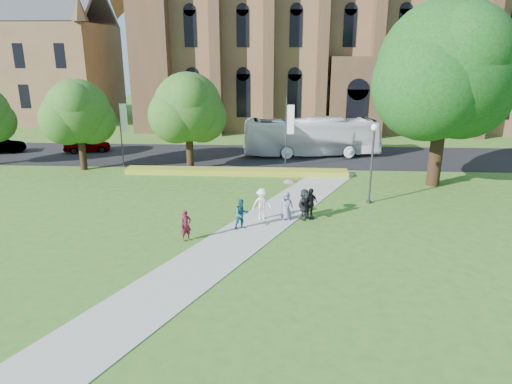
# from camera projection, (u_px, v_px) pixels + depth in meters

# --- Properties ---
(ground) EXTENTS (160.00, 160.00, 0.00)m
(ground) POSITION_uv_depth(u_px,v_px,m) (249.00, 239.00, 24.41)
(ground) COLOR #36661E
(ground) RESTS_ON ground
(road) EXTENTS (160.00, 10.00, 0.02)m
(road) POSITION_uv_depth(u_px,v_px,m) (264.00, 156.00, 43.47)
(road) COLOR black
(road) RESTS_ON ground
(footpath) EXTENTS (15.58, 28.54, 0.04)m
(footpath) POSITION_uv_depth(u_px,v_px,m) (250.00, 231.00, 25.36)
(footpath) COLOR #B2B2A8
(footpath) RESTS_ON ground
(flower_hedge) EXTENTS (18.00, 1.40, 0.45)m
(flower_hedge) POSITION_uv_depth(u_px,v_px,m) (236.00, 172.00, 37.04)
(flower_hedge) COLOR gold
(flower_hedge) RESTS_ON ground
(cathedral) EXTENTS (52.60, 18.25, 28.00)m
(cathedral) POSITION_uv_depth(u_px,v_px,m) (350.00, 23.00, 57.84)
(cathedral) COLOR brown
(cathedral) RESTS_ON ground
(building_west) EXTENTS (22.00, 14.00, 18.30)m
(building_west) POSITION_uv_depth(u_px,v_px,m) (28.00, 54.00, 63.61)
(building_west) COLOR brown
(building_west) RESTS_ON ground
(streetlamp) EXTENTS (0.44, 0.44, 5.24)m
(streetlamp) POSITION_uv_depth(u_px,v_px,m) (372.00, 154.00, 29.20)
(streetlamp) COLOR #38383D
(streetlamp) RESTS_ON ground
(large_tree) EXTENTS (9.60, 9.60, 13.20)m
(large_tree) POSITION_uv_depth(u_px,v_px,m) (446.00, 70.00, 31.67)
(large_tree) COLOR #332114
(large_tree) RESTS_ON ground
(street_tree_0) EXTENTS (5.20, 5.20, 7.50)m
(street_tree_0) POSITION_uv_depth(u_px,v_px,m) (78.00, 112.00, 37.15)
(street_tree_0) COLOR #332114
(street_tree_0) RESTS_ON ground
(street_tree_1) EXTENTS (5.60, 5.60, 8.05)m
(street_tree_1) POSITION_uv_depth(u_px,v_px,m) (188.00, 107.00, 37.01)
(street_tree_1) COLOR #332114
(street_tree_1) RESTS_ON ground
(banner_pole_0) EXTENTS (0.70, 0.10, 6.00)m
(banner_pole_0) POSITION_uv_depth(u_px,v_px,m) (287.00, 129.00, 37.77)
(banner_pole_0) COLOR #38383D
(banner_pole_0) RESTS_ON ground
(banner_pole_1) EXTENTS (0.70, 0.10, 6.00)m
(banner_pole_1) POSITION_uv_depth(u_px,v_px,m) (122.00, 128.00, 38.56)
(banner_pole_1) COLOR #38383D
(banner_pole_1) RESTS_ON ground
(tour_coach) EXTENTS (13.12, 4.61, 3.58)m
(tour_coach) POSITION_uv_depth(u_px,v_px,m) (311.00, 137.00, 43.25)
(tour_coach) COLOR white
(tour_coach) RESTS_ON road
(car_0) EXTENTS (4.70, 2.95, 1.49)m
(car_0) POSITION_uv_depth(u_px,v_px,m) (87.00, 144.00, 45.02)
(car_0) COLOR gray
(car_0) RESTS_ON road
(pedestrian_0) EXTENTS (0.72, 0.67, 1.65)m
(pedestrian_0) POSITION_uv_depth(u_px,v_px,m) (186.00, 225.00, 23.94)
(pedestrian_0) COLOR maroon
(pedestrian_0) RESTS_ON footpath
(pedestrian_1) EXTENTS (1.06, 0.98, 1.75)m
(pedestrian_1) POSITION_uv_depth(u_px,v_px,m) (242.00, 214.00, 25.43)
(pedestrian_1) COLOR #16536E
(pedestrian_1) RESTS_ON footpath
(pedestrian_2) EXTENTS (1.39, 1.04, 1.90)m
(pedestrian_2) POSITION_uv_depth(u_px,v_px,m) (262.00, 204.00, 26.85)
(pedestrian_2) COLOR white
(pedestrian_2) RESTS_ON footpath
(pedestrian_3) EXTENTS (1.15, 1.04, 1.88)m
(pedestrian_3) POSITION_uv_depth(u_px,v_px,m) (310.00, 204.00, 26.99)
(pedestrian_3) COLOR black
(pedestrian_3) RESTS_ON footpath
(pedestrian_4) EXTENTS (0.85, 0.58, 1.68)m
(pedestrian_4) POSITION_uv_depth(u_px,v_px,m) (286.00, 206.00, 26.88)
(pedestrian_4) COLOR slate
(pedestrian_4) RESTS_ON footpath
(pedestrian_5) EXTENTS (1.38, 1.75, 1.85)m
(pedestrian_5) POSITION_uv_depth(u_px,v_px,m) (304.00, 204.00, 26.96)
(pedestrian_5) COLOR #292B31
(pedestrian_5) RESTS_ON footpath
(parasol) EXTENTS (0.88, 0.88, 0.69)m
(parasol) POSITION_uv_depth(u_px,v_px,m) (290.00, 186.00, 26.61)
(parasol) COLOR #D2949B
(parasol) RESTS_ON pedestrian_4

